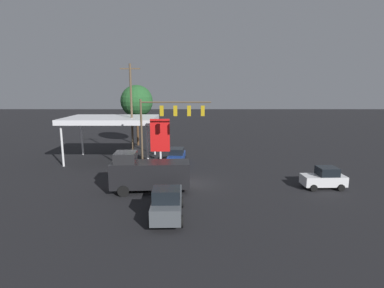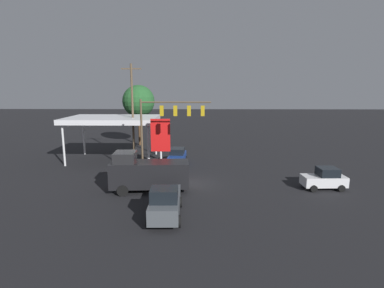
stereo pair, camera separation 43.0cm
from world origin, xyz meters
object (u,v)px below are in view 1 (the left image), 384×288
street_tree (137,101)px  pickup_parked (167,202)px  price_sign (160,137)px  hatchback_crossing (324,178)px  sedan_waiting (177,156)px  utility_pole (132,111)px  delivery_truck (148,173)px  traffic_signal_assembly (168,119)px

street_tree → pickup_parked: bearing=104.3°
pickup_parked → price_sign: bearing=-173.4°
hatchback_crossing → sedan_waiting: bearing=-34.5°
utility_pole → delivery_truck: (-3.50, 11.08, -4.52)m
hatchback_crossing → street_tree: (20.65, -20.63, 6.00)m
traffic_signal_assembly → utility_pole: size_ratio=0.67×
price_sign → street_tree: 15.77m
utility_pole → hatchback_crossing: utility_pole is taller
price_sign → delivery_truck: 7.29m
sedan_waiting → hatchback_crossing: bearing=61.0°
traffic_signal_assembly → hatchback_crossing: bearing=169.2°
pickup_parked → traffic_signal_assembly: bearing=-177.8°
utility_pole → pickup_parked: bearing=108.8°
traffic_signal_assembly → pickup_parked: (-0.58, 9.05, -4.92)m
pickup_parked → sedan_waiting: bearing=178.9°
pickup_parked → delivery_truck: delivery_truck is taller
utility_pole → street_tree: bearing=-83.1°
street_tree → hatchback_crossing: bearing=135.0°
traffic_signal_assembly → delivery_truck: traffic_signal_assembly is taller
utility_pole → sedan_waiting: (-5.48, 1.41, -5.27)m
sedan_waiting → delivery_truck: size_ratio=0.65×
price_sign → street_tree: size_ratio=0.60×
delivery_truck → utility_pole: bearing=-75.8°
delivery_truck → street_tree: street_tree is taller
price_sign → street_tree: (5.10, -14.58, 3.18)m
traffic_signal_assembly → sedan_waiting: bearing=-94.5°
hatchback_crossing → traffic_signal_assembly: bearing=-13.1°
delivery_truck → hatchback_crossing: bearing=180.0°
price_sign → street_tree: bearing=-70.7°
sedan_waiting → hatchback_crossing: hatchback_crossing is taller
sedan_waiting → pickup_parked: bearing=3.6°
traffic_signal_assembly → street_tree: size_ratio=0.84×
sedan_waiting → street_tree: size_ratio=0.47×
delivery_truck → hatchback_crossing: delivery_truck is taller
pickup_parked → street_tree: (6.85, -26.94, 5.84)m
sedan_waiting → street_tree: bearing=-147.2°
traffic_signal_assembly → street_tree: 18.98m
sedan_waiting → pickup_parked: size_ratio=0.86×
price_sign → hatchback_crossing: bearing=158.7°
traffic_signal_assembly → pickup_parked: bearing=93.7°
sedan_waiting → utility_pole: bearing=-101.2°
pickup_parked → street_tree: street_tree is taller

